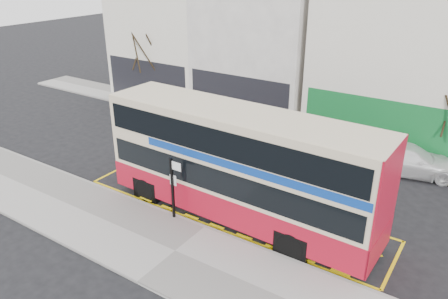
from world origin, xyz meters
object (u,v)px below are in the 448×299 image
Objects in this scene: double_decker_bus at (240,164)px; street_tree_left at (146,41)px; car_grey at (339,144)px; car_silver at (167,112)px; bus_stop_post at (174,183)px; car_white at (407,159)px.

double_decker_bus is 1.78× the size of street_tree_left.
car_grey is (1.33, 8.52, -1.84)m from double_decker_bus.
street_tree_left is at bearing 74.43° from car_silver.
bus_stop_post reaches higher than car_white.
car_silver is 0.79× the size of car_white.
bus_stop_post is 10.84m from car_grey.
car_silver reaches higher than car_grey.
car_grey is 16.17m from street_tree_left.
double_decker_bus is 2.79m from bus_stop_post.
car_grey is at bearing 72.39° from car_white.
bus_stop_post is 0.52× the size of car_white.
car_silver is 1.05× the size of car_grey.
double_decker_bus is at bearing 39.76° from bus_stop_post.
car_white reaches higher than car_grey.
bus_stop_post is 0.41× the size of street_tree_left.
bus_stop_post is at bearing 153.47° from car_grey.
street_tree_left reaches higher than bus_stop_post.
street_tree_left is (-12.17, 11.86, 2.78)m from bus_stop_post.
bus_stop_post reaches higher than car_grey.
car_silver is 0.62× the size of street_tree_left.
car_silver is at bearing 79.93° from car_white.
double_decker_bus is 2.28× the size of car_white.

